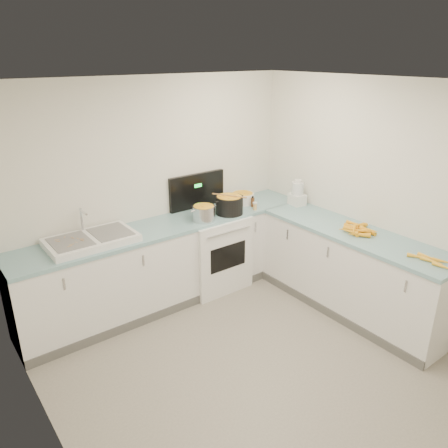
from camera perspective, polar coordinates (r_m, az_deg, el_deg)
floor at (r=4.18m, az=6.14°, el=-19.05°), size 3.50×4.00×0.00m
ceiling at (r=3.19m, az=7.99°, el=17.50°), size 3.50×4.00×0.00m
wall_back at (r=5.03m, az=-8.96°, el=4.37°), size 3.50×0.00×2.50m
wall_left at (r=2.74m, az=-21.34°, el=-12.44°), size 0.00×4.00×2.50m
wall_right at (r=4.81m, az=22.23°, el=2.19°), size 0.00×4.00×2.50m
counter_back at (r=5.08m, az=-6.82°, el=-4.85°), size 3.50×0.62×0.94m
counter_right at (r=5.02m, az=16.28°, el=-5.93°), size 0.62×2.20×0.94m
stove at (r=5.33m, az=-1.65°, el=-3.32°), size 0.76×0.65×1.36m
sink at (r=4.53m, az=-16.95°, el=-1.98°), size 0.86×0.52×0.31m
steel_pot at (r=4.92m, az=-2.66°, el=1.31°), size 0.30×0.30×0.19m
black_pot at (r=5.12m, az=0.70°, el=2.39°), size 0.37×0.37×0.23m
wooden_spoon at (r=5.08m, az=0.71°, el=3.72°), size 0.24×0.37×0.02m
mixing_bowl at (r=5.49m, az=2.46°, el=3.39°), size 0.31×0.31×0.13m
extract_bottle at (r=5.37m, az=3.76°, el=2.85°), size 0.05×0.05×0.11m
spice_jar at (r=5.27m, az=4.06°, el=2.27°), size 0.05×0.05×0.08m
food_processor at (r=5.48m, az=9.56°, el=3.87°), size 0.18×0.21×0.32m
carrot_pile at (r=4.80m, az=17.03°, el=-0.72°), size 0.40×0.41×0.09m
peeled_carrots at (r=4.38m, az=25.52°, el=-4.30°), size 0.19×0.43×0.04m
peelings at (r=4.47m, az=-19.44°, el=-2.06°), size 0.24×0.27×0.01m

